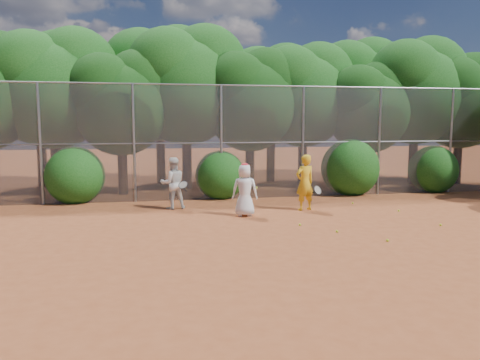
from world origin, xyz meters
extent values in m
plane|color=brown|center=(0.00, 0.00, 0.00)|extent=(80.00, 80.00, 0.00)
cylinder|color=gray|center=(-7.00, 6.00, 2.00)|extent=(0.09, 0.09, 4.00)
cylinder|color=gray|center=(-4.00, 6.00, 2.00)|extent=(0.09, 0.09, 4.00)
cylinder|color=gray|center=(-1.00, 6.00, 2.00)|extent=(0.09, 0.09, 4.00)
cylinder|color=gray|center=(2.00, 6.00, 2.00)|extent=(0.09, 0.09, 4.00)
cylinder|color=gray|center=(5.00, 6.00, 2.00)|extent=(0.09, 0.09, 4.00)
cylinder|color=gray|center=(8.00, 6.00, 2.00)|extent=(0.09, 0.09, 4.00)
cylinder|color=gray|center=(0.00, 6.00, 4.00)|extent=(20.00, 0.05, 0.05)
cylinder|color=gray|center=(0.00, 6.00, 2.00)|extent=(20.00, 0.04, 0.04)
cube|color=slate|center=(0.00, 6.00, 2.00)|extent=(20.00, 0.02, 4.00)
sphere|color=black|center=(-8.74, 8.38, 4.47)|extent=(3.05, 3.05, 3.05)
cylinder|color=black|center=(-7.00, 8.50, 1.26)|extent=(0.38, 0.38, 2.52)
sphere|color=#144A12|center=(-7.00, 8.50, 3.73)|extent=(4.03, 4.03, 4.03)
sphere|color=#144A12|center=(-6.19, 8.90, 4.74)|extent=(3.23, 3.23, 3.23)
sphere|color=#144A12|center=(-7.71, 8.20, 4.54)|extent=(3.02, 3.02, 3.02)
cylinder|color=black|center=(-4.50, 7.80, 1.08)|extent=(0.36, 0.36, 2.17)
sphere|color=black|center=(-4.50, 7.80, 3.21)|extent=(3.47, 3.47, 3.47)
sphere|color=black|center=(-3.81, 8.15, 4.08)|extent=(2.78, 2.78, 2.78)
sphere|color=black|center=(-5.11, 7.54, 3.91)|extent=(2.60, 2.60, 2.60)
cylinder|color=black|center=(-2.00, 8.80, 1.33)|extent=(0.39, 0.39, 2.66)
sphere|color=#144A12|center=(-2.00, 8.80, 3.94)|extent=(4.26, 4.26, 4.26)
sphere|color=#144A12|center=(-1.15, 9.23, 5.00)|extent=(3.40, 3.40, 3.40)
sphere|color=#144A12|center=(-2.74, 8.48, 4.79)|extent=(3.19, 3.19, 3.19)
cylinder|color=black|center=(0.50, 8.20, 1.14)|extent=(0.37, 0.37, 2.27)
sphere|color=black|center=(0.50, 8.20, 3.37)|extent=(3.64, 3.64, 3.64)
sphere|color=black|center=(1.23, 8.56, 4.28)|extent=(2.91, 2.91, 2.91)
sphere|color=black|center=(-0.14, 7.93, 4.10)|extent=(2.73, 2.73, 2.73)
cylinder|color=black|center=(3.00, 9.00, 1.22)|extent=(0.38, 0.38, 2.45)
sphere|color=#144A12|center=(3.00, 9.00, 3.63)|extent=(3.92, 3.92, 3.92)
sphere|color=#144A12|center=(3.78, 9.39, 4.61)|extent=(3.14, 3.14, 3.14)
sphere|color=#144A12|center=(2.31, 8.71, 4.41)|extent=(2.94, 2.94, 2.94)
cylinder|color=black|center=(5.50, 8.00, 1.05)|extent=(0.36, 0.36, 2.10)
sphere|color=black|center=(5.50, 8.00, 3.11)|extent=(3.36, 3.36, 3.36)
sphere|color=black|center=(6.17, 8.34, 3.95)|extent=(2.69, 2.69, 2.69)
sphere|color=black|center=(4.91, 7.75, 3.78)|extent=(2.52, 2.52, 2.52)
cylinder|color=black|center=(8.00, 8.60, 1.29)|extent=(0.39, 0.39, 2.59)
sphere|color=#144A12|center=(8.00, 8.60, 3.83)|extent=(4.14, 4.14, 4.14)
sphere|color=#144A12|center=(8.83, 9.01, 4.87)|extent=(3.32, 3.32, 3.32)
sphere|color=#144A12|center=(7.27, 8.29, 4.66)|extent=(3.11, 3.11, 3.11)
cylinder|color=black|center=(10.00, 8.30, 1.15)|extent=(0.37, 0.37, 2.31)
sphere|color=black|center=(10.00, 8.30, 3.42)|extent=(3.70, 3.70, 3.70)
sphere|color=black|center=(10.74, 8.67, 4.34)|extent=(2.96, 2.96, 2.96)
sphere|color=black|center=(9.35, 8.02, 4.16)|extent=(2.77, 2.77, 2.77)
cylinder|color=black|center=(-8.00, 10.80, 1.31)|extent=(0.39, 0.39, 2.62)
sphere|color=#144A12|center=(-8.00, 10.80, 3.88)|extent=(4.20, 4.20, 4.20)
sphere|color=#144A12|center=(-7.16, 11.22, 4.94)|extent=(3.36, 3.36, 3.36)
sphere|color=#144A12|center=(-8.73, 10.49, 4.72)|extent=(3.15, 3.15, 3.15)
cylinder|color=black|center=(-3.00, 11.00, 1.40)|extent=(0.40, 0.40, 2.80)
sphere|color=#144A12|center=(-3.00, 11.00, 4.14)|extent=(4.48, 4.48, 4.48)
sphere|color=#144A12|center=(-2.10, 11.45, 5.26)|extent=(3.58, 3.58, 3.58)
sphere|color=#144A12|center=(-3.78, 10.66, 5.04)|extent=(3.36, 3.36, 3.36)
cylinder|color=black|center=(2.00, 10.60, 1.26)|extent=(0.38, 0.38, 2.52)
sphere|color=#144A12|center=(2.00, 10.60, 3.73)|extent=(4.03, 4.03, 4.03)
sphere|color=#144A12|center=(2.81, 11.00, 4.74)|extent=(3.23, 3.23, 3.23)
sphere|color=#144A12|center=(1.29, 10.30, 4.54)|extent=(3.02, 3.02, 3.02)
cylinder|color=black|center=(6.50, 11.20, 1.36)|extent=(0.40, 0.40, 2.73)
sphere|color=#144A12|center=(6.50, 11.20, 4.04)|extent=(4.37, 4.37, 4.37)
sphere|color=#144A12|center=(7.37, 11.64, 5.13)|extent=(3.49, 3.49, 3.49)
sphere|color=#144A12|center=(5.74, 10.87, 4.91)|extent=(3.28, 3.28, 3.28)
sphere|color=#144A12|center=(-6.00, 6.30, 1.00)|extent=(2.00, 2.00, 2.00)
sphere|color=#144A12|center=(-1.00, 6.30, 0.90)|extent=(1.80, 1.80, 1.80)
sphere|color=#144A12|center=(4.00, 6.30, 1.10)|extent=(2.20, 2.20, 2.20)
sphere|color=#144A12|center=(7.50, 6.30, 0.95)|extent=(1.90, 1.90, 1.90)
imported|color=gold|center=(1.21, 3.38, 0.87)|extent=(0.72, 0.57, 1.73)
torus|color=black|center=(1.56, 3.18, 0.65)|extent=(0.34, 0.28, 0.28)
cylinder|color=black|center=(1.47, 3.35, 0.55)|extent=(0.15, 0.25, 0.15)
imported|color=white|center=(-0.80, 2.83, 0.76)|extent=(0.83, 0.63, 1.52)
ellipsoid|color=red|center=(-0.80, 2.83, 1.48)|extent=(0.22, 0.22, 0.13)
sphere|color=#C6D526|center=(-0.50, 2.63, 0.85)|extent=(0.07, 0.07, 0.07)
imported|color=silver|center=(-2.79, 4.37, 0.81)|extent=(0.89, 0.75, 1.63)
torus|color=black|center=(-2.49, 4.07, 0.80)|extent=(0.37, 0.33, 0.25)
cylinder|color=black|center=(-2.42, 4.21, 0.66)|extent=(0.13, 0.22, 0.21)
sphere|color=#C6D526|center=(1.03, 0.35, 0.03)|extent=(0.07, 0.07, 0.07)
sphere|color=#C6D526|center=(3.95, 2.58, 0.03)|extent=(0.07, 0.07, 0.07)
sphere|color=#C6D526|center=(1.81, -0.72, 0.03)|extent=(0.07, 0.07, 0.07)
sphere|color=#C6D526|center=(3.99, 0.53, 0.03)|extent=(0.07, 0.07, 0.07)
sphere|color=#C6D526|center=(0.36, 1.24, 0.03)|extent=(0.07, 0.07, 0.07)
sphere|color=#C6D526|center=(3.15, 4.13, 0.03)|extent=(0.07, 0.07, 0.07)
camera|label=1|loc=(-3.46, -10.30, 2.69)|focal=35.00mm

